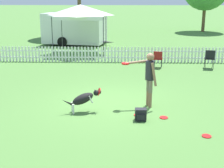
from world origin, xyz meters
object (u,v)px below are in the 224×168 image
object	(u,v)px
frisbee_midfield	(207,136)
folding_chair_blue_left	(210,57)
canopy_tent_main	(80,12)
frisbee_near_dog	(164,118)
equipment_trailer	(75,28)
leaping_dog	(84,99)
handler_person	(149,73)
frisbee_near_handler	(138,115)
backpack_on_grass	(141,115)
folding_chair_center	(158,58)

from	to	relation	value
frisbee_midfield	folding_chair_blue_left	xyz separation A→B (m)	(2.10, 7.66, 0.54)
canopy_tent_main	frisbee_near_dog	bearing A→B (deg)	-70.85
canopy_tent_main	equipment_trailer	distance (m)	3.74
leaping_dog	canopy_tent_main	bearing A→B (deg)	171.62
handler_person	frisbee_near_handler	bearing A→B (deg)	140.98
backpack_on_grass	equipment_trailer	size ratio (longest dim) A/B	0.07
backpack_on_grass	frisbee_near_dog	bearing A→B (deg)	15.35
handler_person	frisbee_midfield	xyz separation A→B (m)	(1.29, -2.19, -1.06)
handler_person	equipment_trailer	distance (m)	13.67
frisbee_near_dog	canopy_tent_main	size ratio (longest dim) A/B	0.08
folding_chair_blue_left	equipment_trailer	xyz separation A→B (m)	(-7.57, 7.55, 0.63)
frisbee_midfield	backpack_on_grass	size ratio (longest dim) A/B	0.70
frisbee_midfield	frisbee_near_handler	bearing A→B (deg)	140.07
canopy_tent_main	folding_chair_blue_left	bearing A→B (deg)	-31.89
handler_person	folding_chair_blue_left	size ratio (longest dim) A/B	1.87
leaping_dog	backpack_on_grass	size ratio (longest dim) A/B	3.48
backpack_on_grass	canopy_tent_main	bearing A→B (deg)	105.58
backpack_on_grass	canopy_tent_main	size ratio (longest dim) A/B	0.12
frisbee_midfield	folding_chair_center	size ratio (longest dim) A/B	0.29
leaping_dog	frisbee_near_dog	size ratio (longest dim) A/B	4.99
folding_chair_blue_left	backpack_on_grass	bearing A→B (deg)	70.24
equipment_trailer	folding_chair_center	bearing A→B (deg)	-44.78
handler_person	folding_chair_center	distance (m)	5.68
frisbee_near_dog	frisbee_near_handler	bearing A→B (deg)	166.98
backpack_on_grass	folding_chair_blue_left	distance (m)	7.60
leaping_dog	folding_chair_center	distance (m)	6.78
folding_chair_center	canopy_tent_main	xyz separation A→B (m)	(-4.24, 4.05, 1.99)
frisbee_midfield	equipment_trailer	size ratio (longest dim) A/B	0.05
leaping_dog	frisbee_near_dog	bearing A→B (deg)	63.73
frisbee_near_dog	folding_chair_blue_left	world-z (taller)	folding_chair_blue_left
backpack_on_grass	frisbee_near_handler	bearing A→B (deg)	99.10
frisbee_midfield	folding_chair_blue_left	world-z (taller)	folding_chair_blue_left
handler_person	frisbee_near_dog	distance (m)	1.50
leaping_dog	frisbee_near_dog	world-z (taller)	leaping_dog
folding_chair_center	handler_person	bearing A→B (deg)	91.76
frisbee_near_handler	folding_chair_blue_left	xyz separation A→B (m)	(3.73, 6.29, 0.54)
frisbee_near_handler	backpack_on_grass	bearing A→B (deg)	-80.90
handler_person	frisbee_near_handler	size ratio (longest dim) A/B	7.21
folding_chair_center	frisbee_near_dog	bearing A→B (deg)	96.44
frisbee_near_dog	folding_chair_blue_left	xyz separation A→B (m)	(3.00, 6.45, 0.54)
canopy_tent_main	backpack_on_grass	bearing A→B (deg)	-74.42
folding_chair_blue_left	folding_chair_center	world-z (taller)	folding_chair_blue_left
frisbee_near_handler	canopy_tent_main	bearing A→B (deg)	105.80
leaping_dog	frisbee_near_handler	distance (m)	1.68
backpack_on_grass	canopy_tent_main	xyz separation A→B (m)	(-3.01, 10.80, 2.32)
folding_chair_center	frisbee_midfield	bearing A→B (deg)	103.86
leaping_dog	backpack_on_grass	xyz separation A→B (m)	(1.66, -0.61, -0.25)
frisbee_near_dog	equipment_trailer	size ratio (longest dim) A/B	0.05
folding_chair_blue_left	folding_chair_center	distance (m)	2.46
folding_chair_blue_left	equipment_trailer	size ratio (longest dim) A/B	0.18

